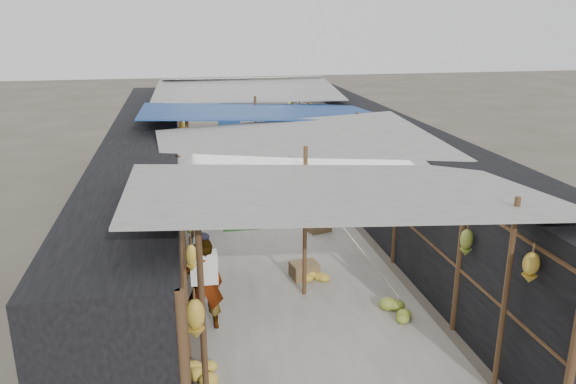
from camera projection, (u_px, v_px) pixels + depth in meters
aisle_slab at (271, 224)px, 12.90m from camera, size 3.60×16.00×0.02m
stall_left at (147, 182)px, 12.07m from camera, size 1.40×15.00×2.30m
stall_right at (385, 170)px, 13.04m from camera, size 1.40×15.00×2.30m
crate_near at (304, 270)px, 10.21m from camera, size 0.53×0.45×0.29m
crate_mid at (318, 225)px, 12.41m from camera, size 0.58×0.52×0.29m
crate_back at (218, 213)px, 13.19m from camera, size 0.47×0.38×0.29m
black_basin at (316, 184)px, 15.72m from camera, size 0.57×0.57×0.17m
vendor_elderly at (205, 284)px, 8.36m from camera, size 0.56×0.39×1.50m
shopper_blue at (259, 183)px, 13.34m from camera, size 0.93×0.83×1.57m
vendor_seated at (324, 181)px, 14.82m from camera, size 0.43×0.58×0.80m
market_canopy at (269, 118)px, 12.50m from camera, size 5.62×15.20×2.77m
hanging_bananas at (269, 149)px, 12.73m from camera, size 3.95×14.43×0.76m
floor_bananas at (287, 222)px, 12.63m from camera, size 3.98×9.48×0.33m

